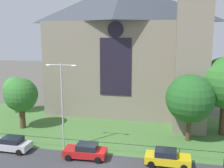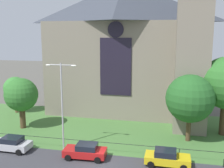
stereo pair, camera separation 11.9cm
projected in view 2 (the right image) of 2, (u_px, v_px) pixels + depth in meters
ground at (118, 128)px, 35.12m from camera, size 160.00×160.00×0.00m
grass_verge at (115, 133)px, 33.19m from camera, size 120.00×20.00×0.01m
church_building at (127, 47)px, 41.56m from camera, size 23.20×16.20×26.00m
iron_railing at (95, 143)px, 27.93m from camera, size 34.22×0.07×1.13m
tree_left_far at (15, 89)px, 41.47m from camera, size 3.60×3.60×5.69m
tree_right_near at (190, 99)px, 30.06m from camera, size 5.47×5.47×7.78m
tree_left_near at (21, 95)px, 34.46m from camera, size 4.31×4.31×6.64m
streetlamp_near at (62, 96)px, 27.67m from camera, size 3.37×0.26×9.30m
parked_car_silver at (11, 144)px, 28.26m from camera, size 4.23×2.07×1.51m
parked_car_red at (85, 151)px, 26.50m from camera, size 4.27×2.16×1.51m
parked_car_yellow at (167, 158)px, 25.07m from camera, size 4.24×2.09×1.51m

